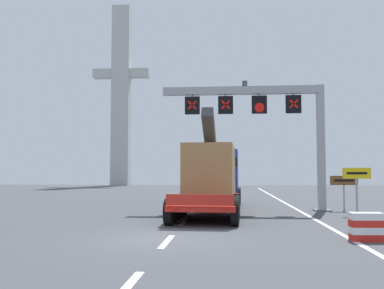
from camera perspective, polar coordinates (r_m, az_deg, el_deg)
The scene contains 9 objects.
ground at distance 14.57m, azimuth -4.16°, elevation -12.29°, with size 112.00×112.00×0.00m, color #424449.
lane_markings at distance 32.81m, azimuth 1.37°, elevation -7.42°, with size 0.20×51.48×0.01m.
edge_line_right at distance 26.62m, azimuth 13.48°, elevation -8.23°, with size 0.20×63.00×0.01m, color silver.
overhead_lane_gantry at distance 25.25m, azimuth 9.77°, elevation 4.23°, with size 9.45×0.90×7.42m.
heavy_haul_truck_red at distance 25.12m, azimuth 2.96°, elevation -4.07°, with size 3.50×14.14×5.30m.
exit_sign_yellow at distance 23.60m, azimuth 20.87°, elevation -4.30°, with size 1.40×0.15×2.40m.
tourist_info_sign_brown at distance 26.03m, azimuth 19.38°, elevation -4.93°, with size 1.55×0.15×1.97m.
crash_barrier_striped at distance 15.08m, azimuth 21.98°, elevation -10.03°, with size 1.02×0.55×0.90m.
bridge_pylon_distant at distance 70.31m, azimuth -9.30°, elevation 6.75°, with size 9.00×2.00×28.72m.
Camera 1 is at (2.22, -14.23, 2.21)m, focal length 40.50 mm.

